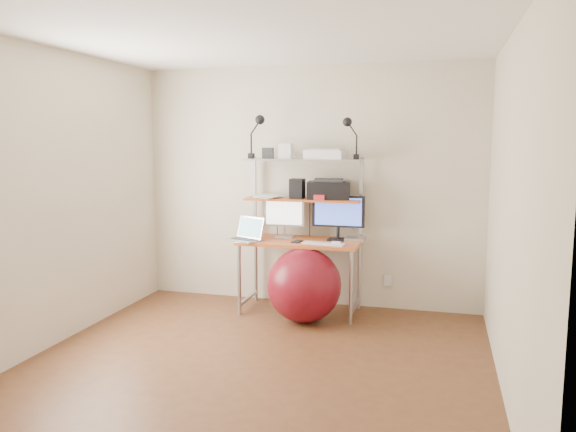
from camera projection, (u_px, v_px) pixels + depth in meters
name	position (u px, v px, depth m)	size (l,w,h in m)	color
room	(254.00, 206.00, 4.18)	(3.60, 3.60, 3.60)	brown
computer_desk	(302.00, 218.00, 5.66)	(1.20, 0.60, 1.57)	#C66126
wall_outlet	(388.00, 280.00, 5.80)	(0.08, 0.01, 0.12)	silver
monitor_silver	(284.00, 214.00, 5.76)	(0.41, 0.16, 0.46)	#B0AFB4
monitor_black	(338.00, 214.00, 5.61)	(0.53, 0.15, 0.53)	black
laptop	(247.00, 235.00, 5.63)	(0.41, 0.38, 0.29)	#B3B4B8
keyboard	(323.00, 244.00, 5.41)	(0.42, 0.12, 0.01)	silver
mouse	(336.00, 243.00, 5.42)	(0.09, 0.05, 0.02)	silver
mac_mini	(355.00, 239.00, 5.58)	(0.19, 0.19, 0.04)	#B3B4B8
phone	(297.00, 241.00, 5.53)	(0.07, 0.14, 0.01)	black
printer	(329.00, 189.00, 5.64)	(0.45, 0.34, 0.20)	black
nas_cube	(297.00, 188.00, 5.69)	(0.14, 0.14, 0.20)	black
red_box	(317.00, 197.00, 5.58)	(0.18, 0.12, 0.05)	red
scanner	(326.00, 154.00, 5.56)	(0.42, 0.30, 0.10)	silver
box_white	(286.00, 151.00, 5.63)	(0.13, 0.11, 0.15)	silver
box_grey	(268.00, 153.00, 5.76)	(0.11, 0.11, 0.11)	#303033
clip_lamp_left	(258.00, 127.00, 5.67)	(0.17, 0.10, 0.44)	black
clip_lamp_right	(349.00, 129.00, 5.42)	(0.16, 0.09, 0.41)	black
exercise_ball	(304.00, 285.00, 5.37)	(0.71, 0.71, 0.71)	maroon
paper_stack	(268.00, 196.00, 5.80)	(0.40, 0.42, 0.02)	white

